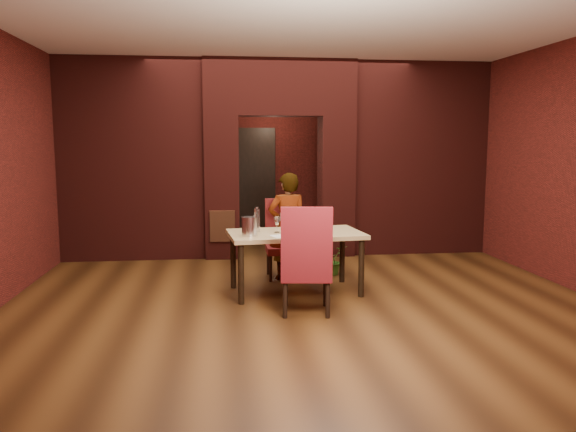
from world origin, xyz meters
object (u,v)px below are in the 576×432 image
object	(u,v)px
dining_table	(295,262)
person_seated	(288,226)
wine_glass_c	(323,224)
water_bottle	(257,219)
wine_glass_a	(277,225)
wine_glass_b	(304,224)
chair_near	(306,259)
wine_bucket	(249,226)
potted_plant	(332,260)
chair_far	(284,239)

from	to	relation	value
dining_table	person_seated	size ratio (longest dim) A/B	1.11
wine_glass_c	water_bottle	size ratio (longest dim) A/B	0.64
wine_glass_a	wine_glass_c	distance (m)	0.57
person_seated	wine_glass_b	bearing A→B (deg)	92.44
chair_near	person_seated	world-z (taller)	person_seated
person_seated	wine_bucket	distance (m)	1.08
wine_glass_a	potted_plant	world-z (taller)	wine_glass_a
wine_bucket	person_seated	bearing A→B (deg)	58.11
wine_glass_a	wine_glass_b	size ratio (longest dim) A/B	0.90
wine_bucket	dining_table	bearing A→B (deg)	19.39
wine_bucket	water_bottle	size ratio (longest dim) A/B	0.74
chair_far	water_bottle	bearing A→B (deg)	-121.33
dining_table	wine_glass_a	distance (m)	0.54
wine_bucket	chair_near	bearing A→B (deg)	-46.59
chair_far	person_seated	distance (m)	0.21
chair_far	chair_near	bearing A→B (deg)	-87.71
water_bottle	wine_glass_b	bearing A→B (deg)	-11.60
person_seated	wine_glass_a	world-z (taller)	person_seated
wine_glass_b	dining_table	bearing A→B (deg)	166.22
chair_far	wine_bucket	world-z (taller)	chair_far
potted_plant	wine_glass_b	bearing A→B (deg)	-121.13
wine_glass_a	potted_plant	xyz separation A→B (m)	(0.88, 0.89, -0.66)
wine_glass_c	wine_bucket	world-z (taller)	wine_bucket
dining_table	wine_glass_b	bearing A→B (deg)	-19.46
dining_table	wine_glass_c	size ratio (longest dim) A/B	8.24
potted_plant	wine_glass_a	bearing A→B (deg)	-134.83
dining_table	wine_bucket	xyz separation A→B (m)	(-0.58, -0.21, 0.50)
potted_plant	water_bottle	bearing A→B (deg)	-144.73
chair_far	person_seated	size ratio (longest dim) A/B	0.74
dining_table	wine_glass_c	distance (m)	0.59
chair_far	wine_glass_c	xyz separation A→B (m)	(0.39, -0.84, 0.32)
chair_far	wine_bucket	bearing A→B (deg)	-118.10
dining_table	wine_glass_b	size ratio (longest dim) A/B	7.44
person_seated	wine_glass_b	xyz separation A→B (m)	(0.12, -0.73, 0.14)
chair_near	wine_bucket	distance (m)	0.91
chair_far	potted_plant	bearing A→B (deg)	8.77
person_seated	wine_bucket	world-z (taller)	person_seated
dining_table	chair_far	world-z (taller)	chair_far
wine_glass_b	wine_bucket	distance (m)	0.71
wine_glass_b	potted_plant	bearing A→B (deg)	58.87
water_bottle	wine_glass_c	bearing A→B (deg)	-10.37
chair_near	person_seated	xyz separation A→B (m)	(-0.02, 1.54, 0.13)
water_bottle	dining_table	bearing A→B (deg)	-11.13
chair_far	chair_near	world-z (taller)	chair_near
chair_near	wine_bucket	xyz separation A→B (m)	(-0.59, 0.63, 0.28)
water_bottle	potted_plant	world-z (taller)	water_bottle
chair_far	wine_glass_b	world-z (taller)	chair_far
chair_far	wine_glass_b	distance (m)	0.89
person_seated	potted_plant	world-z (taller)	person_seated
person_seated	wine_glass_a	bearing A→B (deg)	66.44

